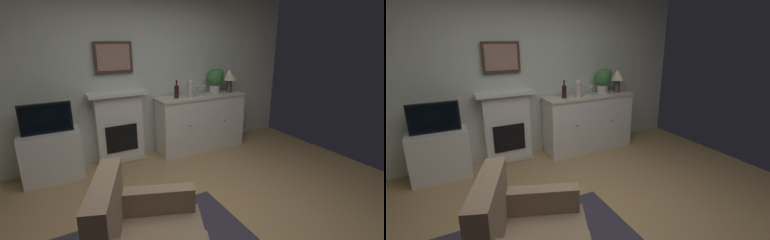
# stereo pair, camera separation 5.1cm
# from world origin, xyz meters

# --- Properties ---
(ground_plane) EXTENTS (5.78, 4.45, 0.10)m
(ground_plane) POSITION_xyz_m (0.00, 0.00, -0.05)
(ground_plane) COLOR tan
(ground_plane) RESTS_ON ground
(wall_rear) EXTENTS (5.78, 0.06, 2.78)m
(wall_rear) POSITION_xyz_m (0.00, 2.19, 1.39)
(wall_rear) COLOR silver
(wall_rear) RESTS_ON ground_plane
(fireplace_unit) EXTENTS (0.87, 0.30, 1.10)m
(fireplace_unit) POSITION_xyz_m (-0.36, 2.07, 0.55)
(fireplace_unit) COLOR white
(fireplace_unit) RESTS_ON ground_plane
(framed_picture) EXTENTS (0.55, 0.04, 0.45)m
(framed_picture) POSITION_xyz_m (-0.36, 2.11, 1.60)
(framed_picture) COLOR #473323
(sideboard_cabinet) EXTENTS (1.54, 0.49, 0.95)m
(sideboard_cabinet) POSITION_xyz_m (0.99, 1.89, 0.47)
(sideboard_cabinet) COLOR white
(sideboard_cabinet) RESTS_ON ground_plane
(table_lamp) EXTENTS (0.26, 0.26, 0.40)m
(table_lamp) POSITION_xyz_m (1.57, 1.89, 1.23)
(table_lamp) COLOR #4C4742
(table_lamp) RESTS_ON sideboard_cabinet
(wine_bottle) EXTENTS (0.08, 0.08, 0.29)m
(wine_bottle) POSITION_xyz_m (0.54, 1.89, 1.05)
(wine_bottle) COLOR #331419
(wine_bottle) RESTS_ON sideboard_cabinet
(wine_glass_left) EXTENTS (0.07, 0.07, 0.16)m
(wine_glass_left) POSITION_xyz_m (0.92, 1.89, 1.07)
(wine_glass_left) COLOR silver
(wine_glass_left) RESTS_ON sideboard_cabinet
(wine_glass_center) EXTENTS (0.07, 0.07, 0.16)m
(wine_glass_center) POSITION_xyz_m (1.03, 1.86, 1.07)
(wine_glass_center) COLOR silver
(wine_glass_center) RESTS_ON sideboard_cabinet
(vase_decorative) EXTENTS (0.11, 0.11, 0.28)m
(vase_decorative) POSITION_xyz_m (0.77, 1.84, 1.09)
(vase_decorative) COLOR beige
(vase_decorative) RESTS_ON sideboard_cabinet
(tv_cabinet) EXTENTS (0.75, 0.42, 0.67)m
(tv_cabinet) POSITION_xyz_m (-1.33, 1.90, 0.34)
(tv_cabinet) COLOR white
(tv_cabinet) RESTS_ON ground_plane
(tv_set) EXTENTS (0.62, 0.07, 0.40)m
(tv_set) POSITION_xyz_m (-1.33, 1.88, 0.87)
(tv_set) COLOR black
(tv_set) RESTS_ON tv_cabinet
(potted_plant_small) EXTENTS (0.30, 0.30, 0.43)m
(potted_plant_small) POSITION_xyz_m (1.31, 1.93, 1.20)
(potted_plant_small) COLOR beige
(potted_plant_small) RESTS_ON sideboard_cabinet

